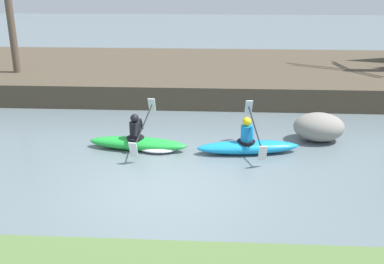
% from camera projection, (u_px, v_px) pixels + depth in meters
% --- Properties ---
extents(ground_plane, '(90.00, 90.00, 0.00)m').
position_uv_depth(ground_plane, '(166.00, 189.00, 9.97)').
color(ground_plane, slate).
extents(riverbank_far, '(44.00, 8.55, 0.82)m').
position_uv_depth(riverbank_far, '(192.00, 74.00, 19.52)').
color(riverbank_far, '#4C4233').
rests_on(riverbank_far, ground).
extents(kayaker_lead, '(2.80, 2.07, 1.20)m').
position_uv_depth(kayaker_lead, '(249.00, 145.00, 11.92)').
color(kayaker_lead, '#1993D6').
rests_on(kayaker_lead, ground).
extents(kayaker_middle, '(2.79, 2.07, 1.20)m').
position_uv_depth(kayaker_middle, '(142.00, 143.00, 12.16)').
color(kayaker_middle, green).
rests_on(kayaker_middle, ground).
extents(boulder_midstream, '(1.43, 1.12, 0.81)m').
position_uv_depth(boulder_midstream, '(319.00, 127.00, 12.77)').
color(boulder_midstream, gray).
rests_on(boulder_midstream, ground).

